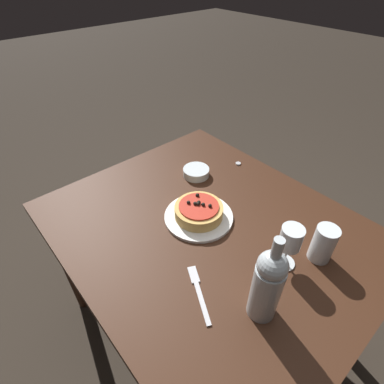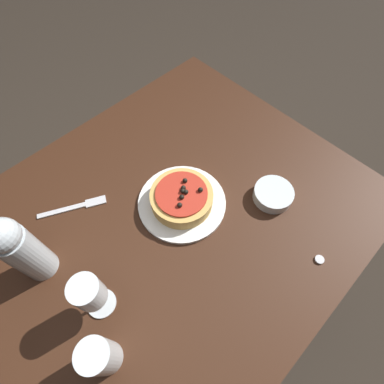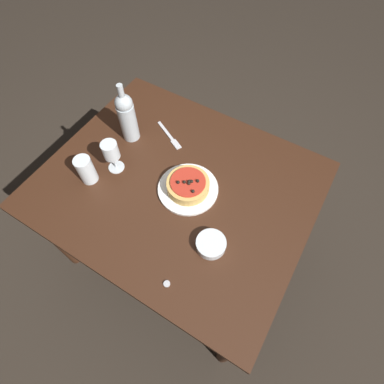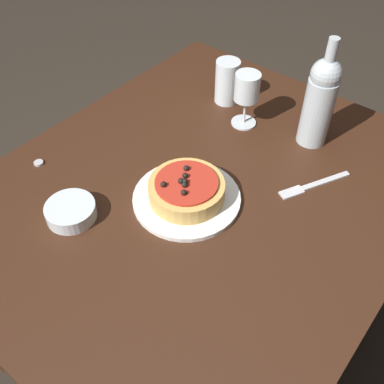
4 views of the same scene
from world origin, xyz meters
name	(u,v)px [view 2 (image 2 of 4)]	position (x,y,z in m)	size (l,w,h in m)	color
ground_plane	(178,281)	(0.00, 0.00, 0.00)	(14.00, 14.00, 0.00)	#2D261E
dining_table	(170,229)	(0.00, 0.00, 0.62)	(1.13, 0.94, 0.71)	#381E11
dinner_plate	(183,203)	(-0.06, 0.00, 0.71)	(0.25, 0.25, 0.01)	white
pizza	(182,198)	(-0.06, 0.00, 0.75)	(0.18, 0.18, 0.06)	tan
wine_glass	(89,293)	(0.27, 0.07, 0.82)	(0.07, 0.07, 0.16)	silver
wine_bottle	(20,249)	(0.33, -0.12, 0.84)	(0.08, 0.08, 0.29)	#B2BCC1
water_cup	(100,357)	(0.33, 0.17, 0.77)	(0.07, 0.07, 0.13)	silver
side_bowl	(273,194)	(-0.26, 0.17, 0.73)	(0.11, 0.11, 0.03)	silver
fork	(77,207)	(0.17, -0.20, 0.71)	(0.18, 0.11, 0.00)	silver
bottle_cap	(319,260)	(-0.20, 0.37, 0.71)	(0.02, 0.02, 0.01)	#B7B7BC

